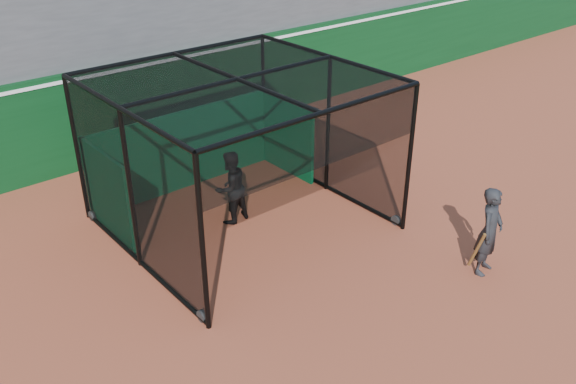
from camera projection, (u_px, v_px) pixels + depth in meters
ground at (340, 314)px, 10.50m from camera, size 120.00×120.00×0.00m
outfield_wall at (111, 111)px, 15.64m from camera, size 50.00×0.50×2.50m
batting_cage at (240, 155)px, 12.47m from camera, size 5.02×4.87×3.21m
batter at (231, 187)px, 12.91m from camera, size 0.86×0.70×1.62m
on_deck_player at (489, 231)px, 11.23m from camera, size 0.73×0.57×1.76m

